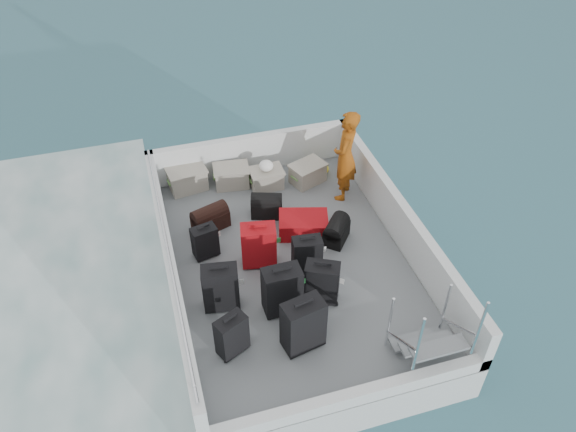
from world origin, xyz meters
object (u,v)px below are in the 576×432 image
suitcase_3 (303,325)px  suitcase_8 (303,225)px  suitcase_1 (221,288)px  crate_3 (308,174)px  suitcase_6 (322,283)px  crate_1 (232,177)px  passenger (345,156)px  suitcase_4 (282,291)px  suitcase_5 (259,246)px  crate_2 (267,179)px  suitcase_0 (232,336)px  suitcase_7 (307,255)px  suitcase_2 (205,242)px  crate_0 (187,180)px

suitcase_3 → suitcase_8: suitcase_3 is taller
suitcase_1 → crate_3: (1.99, 2.35, -0.19)m
suitcase_3 → suitcase_6: (0.48, 0.67, -0.07)m
suitcase_6 → crate_1: bearing=129.2°
passenger → suitcase_4: bearing=-6.1°
suitcase_5 → crate_2: suitcase_5 is taller
suitcase_0 → suitcase_1: (0.02, 0.76, 0.05)m
suitcase_7 → crate_2: 2.09m
suitcase_1 → passenger: bearing=45.8°
suitcase_7 → crate_1: 2.39m
suitcase_2 → passenger: passenger is taller
crate_2 → crate_3: crate_3 is taller
suitcase_5 → suitcase_8: suitcase_5 is taller
suitcase_6 → crate_1: (-0.63, 2.89, -0.15)m
suitcase_6 → crate_1: suitcase_6 is taller
suitcase_1 → suitcase_3: bearing=-38.3°
suitcase_3 → suitcase_4: size_ratio=1.05×
suitcase_8 → passenger: bearing=-36.9°
suitcase_2 → suitcase_6: (1.37, -1.30, 0.05)m
suitcase_7 → suitcase_6: bearing=-81.8°
suitcase_0 → suitcase_3: bearing=-36.2°
suitcase_5 → crate_3: bearing=63.5°
crate_2 → suitcase_0: bearing=-112.1°
suitcase_3 → crate_3: 3.48m
suitcase_6 → suitcase_5: bearing=152.2°
suitcase_3 → suitcase_4: (-0.09, 0.64, -0.02)m
suitcase_5 → suitcase_7: bearing=-16.2°
suitcase_3 → crate_1: size_ratio=1.38×
crate_1 → passenger: bearing=-25.1°
suitcase_5 → crate_3: size_ratio=1.25×
suitcase_2 → suitcase_6: 1.89m
crate_0 → suitcase_3: bearing=-76.5°
suitcase_0 → suitcase_2: (-0.01, 1.80, -0.04)m
suitcase_8 → suitcase_2: bearing=108.6°
suitcase_7 → suitcase_8: (0.20, 0.78, -0.14)m
suitcase_6 → suitcase_8: bearing=109.3°
suitcase_3 → suitcase_5: (-0.16, 1.59, -0.04)m
suitcase_6 → crate_0: size_ratio=1.04×
suitcase_3 → suitcase_8: 2.17m
crate_3 → suitcase_2: bearing=-147.1°
suitcase_8 → crate_3: 1.32m
crate_2 → suitcase_8: bearing=-79.3°
crate_0 → crate_2: size_ratio=1.15×
suitcase_8 → crate_2: bearing=26.5°
suitcase_5 → suitcase_7: 0.71m
crate_1 → crate_2: crate_1 is taller
crate_0 → crate_1: bearing=-9.3°
crate_2 → suitcase_6: bearing=-88.7°
suitcase_5 → crate_2: (0.58, 1.76, -0.19)m
crate_0 → passenger: passenger is taller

